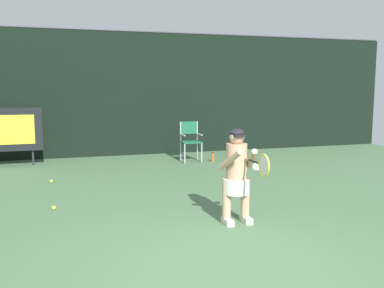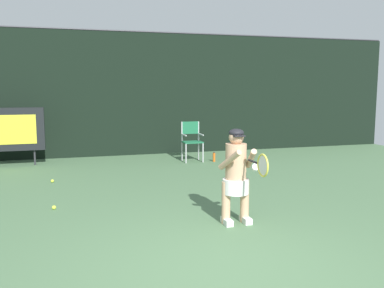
{
  "view_description": "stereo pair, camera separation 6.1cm",
  "coord_description": "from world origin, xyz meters",
  "views": [
    {
      "loc": [
        -1.67,
        -4.11,
        2.02
      ],
      "look_at": [
        0.47,
        2.79,
        1.05
      ],
      "focal_mm": 39.77,
      "sensor_mm": 36.0,
      "label": 1
    },
    {
      "loc": [
        -1.61,
        -4.13,
        2.02
      ],
      "look_at": [
        0.47,
        2.79,
        1.05
      ],
      "focal_mm": 39.77,
      "sensor_mm": 36.0,
      "label": 2
    }
  ],
  "objects": [
    {
      "name": "tennis_racket",
      "position": [
        0.87,
        0.9,
        0.99
      ],
      "size": [
        0.03,
        0.6,
        0.31
      ],
      "rotation": [
        0.0,
        0.0,
        0.15
      ],
      "color": "black"
    },
    {
      "name": "tennis_ball_spare",
      "position": [
        -1.83,
        3.1,
        0.03
      ],
      "size": [
        0.07,
        0.07,
        0.07
      ],
      "color": "#CCDB3D",
      "rests_on": "ground"
    },
    {
      "name": "water_bottle",
      "position": [
        2.27,
        6.65,
        0.12
      ],
      "size": [
        0.07,
        0.07,
        0.27
      ],
      "color": "#D15F1D",
      "rests_on": "ground"
    },
    {
      "name": "backdrop_screen",
      "position": [
        0.0,
        8.5,
        1.81
      ],
      "size": [
        18.0,
        0.12,
        3.66
      ],
      "color": "black",
      "rests_on": "ground"
    },
    {
      "name": "umpire_chair",
      "position": [
        1.71,
        6.92,
        0.62
      ],
      "size": [
        0.52,
        0.44,
        1.08
      ],
      "color": "#B7B7BC",
      "rests_on": "ground"
    },
    {
      "name": "tennis_player",
      "position": [
        0.79,
        1.58,
        0.76
      ],
      "size": [
        0.53,
        0.61,
        1.42
      ],
      "color": "white",
      "rests_on": "ground"
    },
    {
      "name": "tennis_ball_loose",
      "position": [
        -1.91,
        5.22,
        0.03
      ],
      "size": [
        0.07,
        0.07,
        0.07
      ],
      "color": "#CCDB3D",
      "rests_on": "ground"
    },
    {
      "name": "ground",
      "position": [
        0.0,
        -0.19,
        -0.01
      ],
      "size": [
        18.0,
        22.0,
        0.03
      ],
      "color": "#4E714C"
    }
  ]
}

